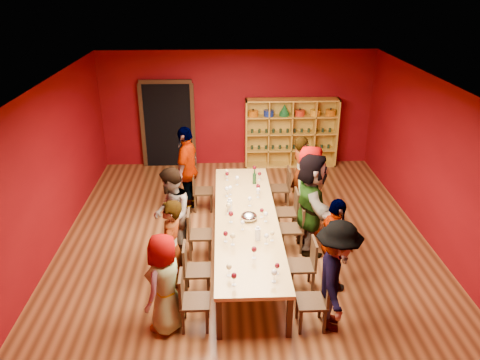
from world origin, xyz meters
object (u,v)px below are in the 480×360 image
(person_right_0, at_px, (336,277))
(chair_person_right_4, at_px, (283,186))
(chair_person_left_2, at_px, (195,232))
(person_right_2, at_px, (311,203))
(person_right_1, at_px, (334,245))
(person_left_4, at_px, (187,169))
(chair_person_right_2, at_px, (295,225))
(tasting_table, at_px, (246,220))
(person_right_3, at_px, (309,190))
(spittoon_bowl, at_px, (249,217))
(chair_person_left_0, at_px, (189,298))
(person_left_1, at_px, (172,250))
(chair_person_right_1, at_px, (307,262))
(person_left_0, at_px, (165,283))
(chair_person_left_1, at_px, (192,267))
(person_right_4, at_px, (301,172))
(person_left_2, at_px, (172,214))
(chair_person_left_4, at_px, (199,188))
(chair_person_right_3, at_px, (291,209))
(shelving_unit, at_px, (291,129))
(wine_bottle, at_px, (254,178))
(chair_person_right_0, at_px, (317,298))

(person_right_0, distance_m, chair_person_right_4, 3.86)
(chair_person_left_2, height_order, person_right_2, person_right_2)
(person_right_0, height_order, person_right_1, person_right_0)
(person_left_4, distance_m, chair_person_right_2, 2.70)
(tasting_table, distance_m, person_right_3, 1.47)
(spittoon_bowl, bearing_deg, chair_person_left_0, -117.98)
(person_left_1, height_order, chair_person_right_1, person_left_1)
(person_left_0, bearing_deg, person_right_1, 132.75)
(chair_person_left_0, xyz_separation_m, chair_person_left_2, (0.00, 1.86, 0.00))
(chair_person_right_2, distance_m, person_right_3, 0.83)
(chair_person_left_1, xyz_separation_m, spittoon_bowl, (0.95, 1.03, 0.32))
(person_right_2, bearing_deg, spittoon_bowl, 97.83)
(chair_person_left_0, distance_m, spittoon_bowl, 2.05)
(chair_person_left_1, height_order, person_right_4, person_right_4)
(person_right_0, relative_size, person_right_1, 1.07)
(person_left_1, height_order, chair_person_right_2, person_left_1)
(person_left_1, relative_size, chair_person_right_2, 1.86)
(person_left_4, height_order, person_right_0, person_left_4)
(person_left_2, bearing_deg, chair_person_left_4, 162.00)
(chair_person_left_2, xyz_separation_m, chair_person_right_3, (1.82, 0.79, 0.00))
(shelving_unit, bearing_deg, person_left_1, -115.55)
(tasting_table, height_order, person_right_4, person_right_4)
(person_right_0, xyz_separation_m, chair_person_right_2, (-0.24, 2.08, -0.35))
(chair_person_left_1, bearing_deg, shelving_unit, 67.08)
(person_right_0, bearing_deg, chair_person_left_2, 58.40)
(chair_person_right_4, bearing_deg, person_right_0, -86.39)
(person_left_4, distance_m, spittoon_bowl, 2.25)
(person_right_4, distance_m, wine_bottle, 1.12)
(shelving_unit, relative_size, chair_person_left_0, 2.70)
(chair_person_right_2, relative_size, chair_person_right_4, 1.00)
(person_right_0, height_order, wine_bottle, person_right_0)
(person_left_0, xyz_separation_m, person_left_1, (0.03, 0.76, 0.07))
(tasting_table, bearing_deg, person_right_4, 55.74)
(chair_person_right_0, xyz_separation_m, person_right_0, (0.24, -0.00, 0.35))
(person_left_4, bearing_deg, person_left_2, 8.50)
(chair_person_left_1, xyz_separation_m, chair_person_left_4, (0.00, 2.94, 0.00))
(tasting_table, xyz_separation_m, person_left_1, (-1.21, -1.14, 0.13))
(shelving_unit, relative_size, chair_person_right_3, 2.70)
(chair_person_right_2, xyz_separation_m, person_right_2, (0.26, -0.00, 0.45))
(person_left_2, xyz_separation_m, chair_person_right_2, (2.22, 0.15, -0.36))
(person_left_4, xyz_separation_m, chair_person_right_4, (2.06, 0.08, -0.45))
(chair_person_left_4, height_order, chair_person_right_0, same)
(chair_person_left_0, bearing_deg, wine_bottle, 70.92)
(tasting_table, relative_size, person_right_0, 2.65)
(tasting_table, xyz_separation_m, chair_person_right_0, (0.91, -1.96, -0.20))
(person_left_1, distance_m, chair_person_right_2, 2.49)
(person_right_2, relative_size, person_right_3, 1.06)
(chair_person_left_0, bearing_deg, person_right_2, 44.10)
(person_left_1, xyz_separation_m, person_right_4, (2.49, 3.01, -0.02))
(person_right_3, bearing_deg, person_right_4, -3.65)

